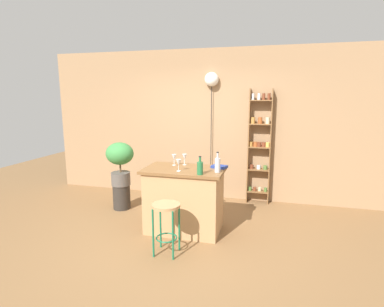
% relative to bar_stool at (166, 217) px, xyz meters
% --- Properties ---
extents(ground, '(12.00, 12.00, 0.00)m').
position_rel_bar_stool_xyz_m(ground, '(0.02, 0.41, -0.49)').
color(ground, brown).
extents(back_wall, '(6.40, 0.10, 2.80)m').
position_rel_bar_stool_xyz_m(back_wall, '(0.02, 2.36, 0.91)').
color(back_wall, '#997551').
rests_on(back_wall, ground).
extents(kitchen_counter, '(1.14, 0.70, 0.93)m').
position_rel_bar_stool_xyz_m(kitchen_counter, '(0.02, 0.71, -0.02)').
color(kitchen_counter, tan).
rests_on(kitchen_counter, ground).
extents(bar_stool, '(0.35, 0.35, 0.65)m').
position_rel_bar_stool_xyz_m(bar_stool, '(0.00, 0.00, 0.00)').
color(bar_stool, '#196642').
rests_on(bar_stool, ground).
extents(spice_shelf, '(0.40, 0.18, 2.07)m').
position_rel_bar_stool_xyz_m(spice_shelf, '(0.99, 2.20, 0.59)').
color(spice_shelf, brown).
rests_on(spice_shelf, ground).
extents(plant_stool, '(0.30, 0.30, 0.43)m').
position_rel_bar_stool_xyz_m(plant_stool, '(-1.28, 1.27, -0.27)').
color(plant_stool, '#2D2823').
rests_on(plant_stool, ground).
extents(potted_plant, '(0.48, 0.43, 0.74)m').
position_rel_bar_stool_xyz_m(potted_plant, '(-1.28, 1.27, 0.39)').
color(potted_plant, '#514C47').
rests_on(potted_plant, plant_stool).
extents(bottle_wine_red, '(0.07, 0.07, 0.28)m').
position_rel_bar_stool_xyz_m(bottle_wine_red, '(0.52, 0.62, 0.55)').
color(bottle_wine_red, '#B2B2B7').
rests_on(bottle_wine_red, kitchen_counter).
extents(bottle_sauce_amber, '(0.08, 0.08, 0.25)m').
position_rel_bar_stool_xyz_m(bottle_sauce_amber, '(0.32, 0.44, 0.53)').
color(bottle_sauce_amber, '#236638').
rests_on(bottle_sauce_amber, kitchen_counter).
extents(wine_glass_left, '(0.07, 0.07, 0.16)m').
position_rel_bar_stool_xyz_m(wine_glass_left, '(-0.01, 0.55, 0.56)').
color(wine_glass_left, silver).
rests_on(wine_glass_left, kitchen_counter).
extents(wine_glass_center, '(0.07, 0.07, 0.16)m').
position_rel_bar_stool_xyz_m(wine_glass_center, '(-0.04, 0.94, 0.56)').
color(wine_glass_center, silver).
rests_on(wine_glass_center, kitchen_counter).
extents(wine_glass_right, '(0.07, 0.07, 0.16)m').
position_rel_bar_stool_xyz_m(wine_glass_right, '(-0.18, 0.88, 0.56)').
color(wine_glass_right, silver).
rests_on(wine_glass_right, kitchen_counter).
extents(cookbook, '(0.24, 0.20, 0.03)m').
position_rel_bar_stool_xyz_m(cookbook, '(0.50, 0.88, 0.46)').
color(cookbook, navy).
rests_on(cookbook, kitchen_counter).
extents(pendant_globe_light, '(0.26, 0.26, 2.37)m').
position_rel_bar_stool_xyz_m(pendant_globe_light, '(0.10, 2.25, 1.73)').
color(pendant_globe_light, black).
rests_on(pendant_globe_light, ground).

